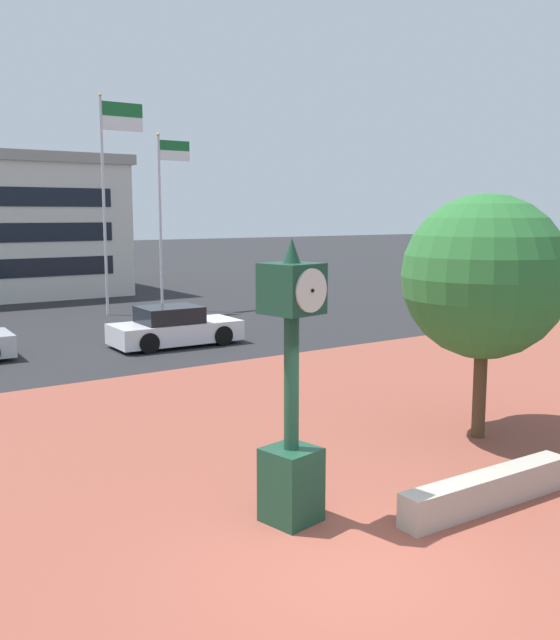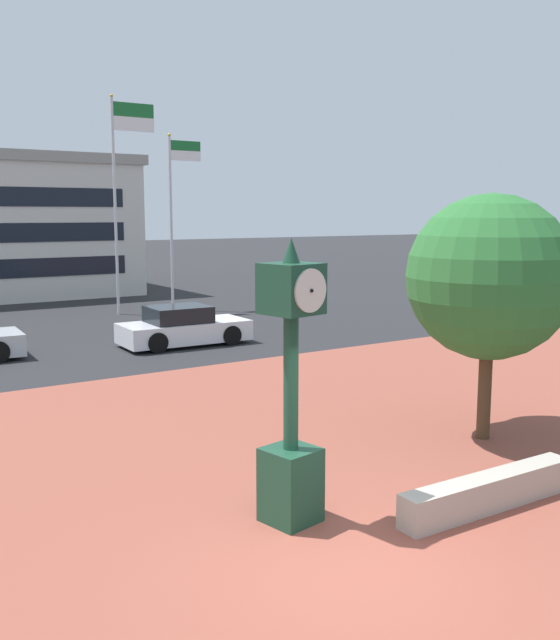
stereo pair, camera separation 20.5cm
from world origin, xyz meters
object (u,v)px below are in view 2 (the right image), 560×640
object	(u,v)px
street_clock	(291,401)
plaza_tree	(491,280)
flagpole_secondary	(174,208)
flagpole_primary	(120,182)
car_street_near	(183,328)

from	to	relation	value
street_clock	plaza_tree	bearing A→B (deg)	1.34
street_clock	flagpole_secondary	world-z (taller)	flagpole_secondary
plaza_tree	flagpole_primary	size ratio (longest dim) A/B	0.51
car_street_near	street_clock	bearing A→B (deg)	-17.52
car_street_near	flagpole_secondary	world-z (taller)	flagpole_secondary
plaza_tree	flagpole_secondary	xyz separation A→B (m)	(2.79, 19.74, 1.46)
plaza_tree	flagpole_primary	world-z (taller)	flagpole_primary
flagpole_primary	car_street_near	bearing A→B (deg)	-97.64
street_clock	car_street_near	world-z (taller)	street_clock
street_clock	flagpole_secondary	size ratio (longest dim) A/B	0.51
street_clock	plaza_tree	distance (m)	5.57
street_clock	flagpole_secondary	bearing A→B (deg)	57.97
street_clock	plaza_tree	world-z (taller)	plaza_tree
car_street_near	flagpole_primary	bearing A→B (deg)	174.42
plaza_tree	car_street_near	size ratio (longest dim) A/B	1.11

